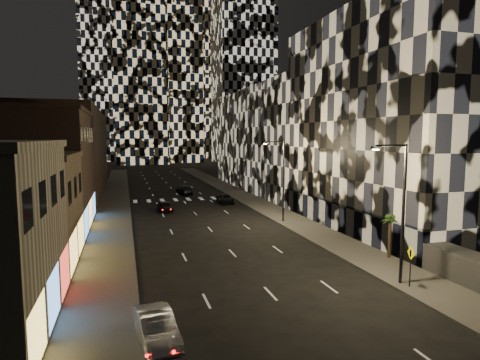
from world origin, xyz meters
TOP-DOWN VIEW (x-y plane):
  - sidewalk_left at (-10.00, 50.00)m, footprint 4.00×120.00m
  - sidewalk_right at (10.00, 50.00)m, footprint 4.00×120.00m
  - curb_left at (-7.90, 50.00)m, footprint 0.20×120.00m
  - curb_right at (7.90, 50.00)m, footprint 0.20×120.00m
  - retail_tan at (-17.00, 21.00)m, footprint 10.00×10.00m
  - retail_brown at (-17.00, 33.50)m, footprint 10.00×15.00m
  - retail_filler_left at (-17.00, 60.00)m, footprint 10.00×40.00m
  - midrise_right at (20.00, 24.50)m, footprint 16.00×25.00m
  - midrise_base at (12.30, 24.50)m, footprint 0.60×25.00m
  - midrise_filler_right at (20.00, 57.00)m, footprint 16.00×40.00m
  - tower_right_mid at (35.00, 135.00)m, footprint 20.00×20.00m
  - tower_left_back at (-12.00, 165.00)m, footprint 24.00×24.00m
  - tower_center_low at (-2.00, 140.00)m, footprint 18.00×18.00m
  - streetlight_near at (8.35, 10.00)m, footprint 2.55×0.25m
  - streetlight_far at (8.35, 30.00)m, footprint 2.55×0.25m
  - car_silver_parked at (-7.20, 6.89)m, footprint 2.08×4.62m
  - car_dark_midlane at (-3.50, 40.46)m, footprint 2.06×4.07m
  - car_dark_oncoming at (1.32, 56.09)m, footprint 2.47×5.25m
  - car_dark_rightlane at (5.58, 44.66)m, footprint 2.55×4.79m
  - ped_sign at (8.74, 9.29)m, footprint 0.22×0.86m
  - palm_tree at (11.40, 14.97)m, footprint 1.74×1.70m

SIDE VIEW (x-z plane):
  - sidewalk_left at x=-10.00m, z-range 0.00..0.15m
  - sidewalk_right at x=10.00m, z-range 0.00..0.15m
  - curb_left at x=-7.90m, z-range 0.00..0.15m
  - curb_right at x=7.90m, z-range 0.00..0.15m
  - car_dark_rightlane at x=5.58m, z-range 0.00..1.28m
  - car_dark_midlane at x=-3.50m, z-range 0.00..1.33m
  - car_silver_parked at x=-7.20m, z-range 0.00..1.47m
  - car_dark_oncoming at x=1.32m, z-range 0.00..1.48m
  - midrise_base at x=12.30m, z-range 0.00..3.00m
  - ped_sign at x=8.74m, z-range 0.61..3.22m
  - palm_tree at x=11.40m, z-range 1.26..4.67m
  - retail_tan at x=-17.00m, z-range 0.00..8.00m
  - streetlight_near at x=8.35m, z-range 0.85..9.85m
  - streetlight_far at x=8.35m, z-range 0.85..9.85m
  - retail_brown at x=-17.00m, z-range 0.00..12.00m
  - retail_filler_left at x=-17.00m, z-range 0.00..14.00m
  - midrise_filler_right at x=20.00m, z-range 0.00..18.00m
  - midrise_right at x=20.00m, z-range 0.00..22.00m
  - tower_center_low at x=-2.00m, z-range 0.00..95.00m
  - tower_right_mid at x=35.00m, z-range 0.00..100.00m
  - tower_left_back at x=-12.00m, z-range 0.00..120.00m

